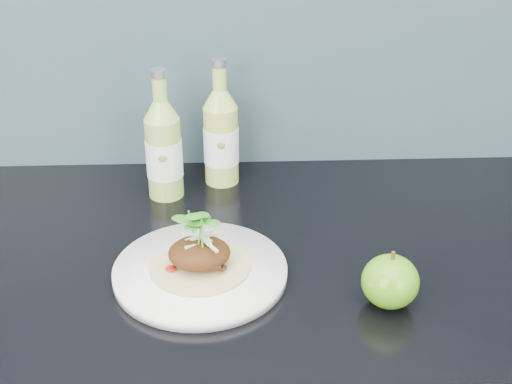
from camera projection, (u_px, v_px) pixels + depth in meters
dinner_plate at (200, 272)px, 0.99m from camera, size 0.29×0.29×0.02m
pork_taco at (199, 250)px, 0.97m from camera, size 0.14×0.14×0.09m
green_apple at (390, 281)px, 0.92m from camera, size 0.08×0.08×0.08m
cider_bottle_left at (164, 149)px, 1.16m from camera, size 0.08×0.08×0.22m
cider_bottle_right at (221, 137)px, 1.20m from camera, size 0.07×0.07×0.22m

